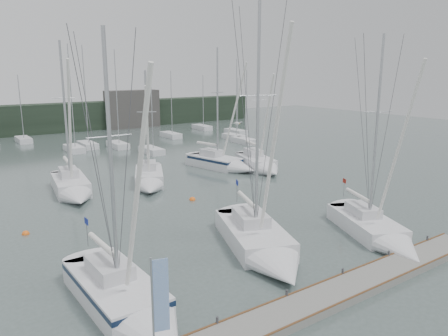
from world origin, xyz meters
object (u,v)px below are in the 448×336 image
Objects in this scene: sailboat_near_left at (131,306)px; sailboat_mid_c at (149,181)px; sailboat_mid_d at (225,164)px; buoy_b at (192,200)px; sailboat_mid_b at (73,189)px; dock_banner at (158,302)px; sailboat_near_right at (381,235)px; buoy_c at (26,234)px; sailboat_mid_e at (261,165)px; sailboat_near_center at (265,249)px.

sailboat_mid_c is at bearing 61.43° from sailboat_near_left.
buoy_b is at bearing -151.40° from sailboat_mid_d.
dock_banner is (-4.14, -24.93, 2.25)m from sailboat_mid_b.
sailboat_near_right reaches higher than buoy_c.
sailboat_near_right reaches higher than buoy_b.
buoy_b is at bearing 132.44° from sailboat_near_right.
sailboat_mid_e reaches higher than sailboat_mid_c.
sailboat_near_left is 18.19m from buoy_b.
sailboat_mid_b is 19.88m from sailboat_mid_e.
sailboat_mid_b reaches higher than sailboat_near_left.
sailboat_mid_c is at bearing 106.67° from sailboat_near_center.
sailboat_mid_d is at bearing 149.60° from sailboat_mid_e.
sailboat_near_right is 23.22m from sailboat_mid_d.
sailboat_mid_b is 10.60m from buoy_b.
sailboat_mid_b is 25.37m from dock_banner.
sailboat_mid_e is 25.64× the size of buoy_c.
sailboat_mid_c is 0.91× the size of sailboat_mid_e.
sailboat_near_right is 23.65m from buoy_c.
sailboat_near_left is 27.67× the size of buoy_c.
sailboat_mid_c is (10.42, 19.94, 0.01)m from sailboat_near_left.
buoy_c is at bearing -178.68° from buoy_b.
sailboat_near_right is 1.00× the size of sailboat_mid_d.
sailboat_mid_d is 26.29× the size of buoy_b.
dock_banner is (-9.65, -5.47, 2.31)m from sailboat_near_center.
sailboat_mid_d is at bearing 41.33° from buoy_b.
sailboat_mid_d is (11.48, 20.43, 0.06)m from sailboat_near_center.
sailboat_near_center is 32.44× the size of buoy_c.
sailboat_near_right is 17.74m from dock_banner.
sailboat_near_left is 0.98× the size of sailboat_near_right.
sailboat_near_right is at bearing -4.37° from sailboat_near_left.
sailboat_near_center is at bearing -69.29° from sailboat_mid_c.
sailboat_near_left is 9.22m from sailboat_near_center.
sailboat_mid_b is 17.02m from sailboat_mid_d.
sailboat_near_center is 1.14× the size of sailboat_mid_d.
buoy_c is (-18.53, 14.69, -0.52)m from sailboat_near_right.
sailboat_mid_d is 33.51m from dock_banner.
sailboat_mid_c is 23.45× the size of buoy_c.
sailboat_mid_c is 2.77× the size of dock_banner.
sailboat_near_right is 25.59m from sailboat_mid_b.
buoy_b is (-8.99, -7.91, -0.64)m from sailboat_mid_d.
sailboat_mid_e is at bearing 2.67° from sailboat_mid_b.
sailboat_near_center is 8.06m from sailboat_near_right.
dock_banner is at bearing -120.69° from sailboat_mid_e.
sailboat_mid_d is 1.11× the size of sailboat_mid_e.
sailboat_mid_b reaches higher than sailboat_near_right.
dock_banner reaches higher than buoy_b.
sailboat_near_center is at bearing -66.05° from sailboat_mid_b.
sailboat_near_left is at bearing -92.79° from sailboat_mid_c.
sailboat_mid_c is 21.70× the size of buoy_b.
sailboat_near_left is at bearing 97.62° from dock_banner.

